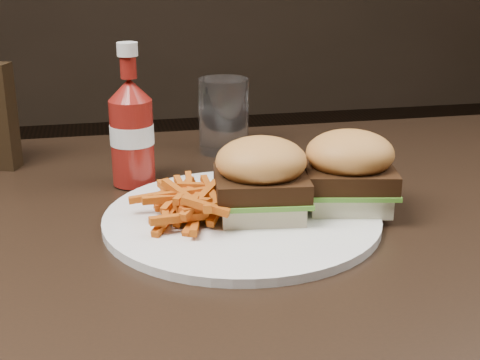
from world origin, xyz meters
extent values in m
cube|color=black|center=(0.00, 0.00, 0.73)|extent=(1.20, 0.80, 0.04)
cylinder|color=white|center=(0.03, -0.03, 0.76)|extent=(0.33, 0.33, 0.01)
cube|color=beige|center=(0.06, -0.03, 0.77)|extent=(0.10, 0.10, 0.02)
cube|color=beige|center=(0.17, -0.03, 0.77)|extent=(0.11, 0.11, 0.02)
cylinder|color=maroon|center=(-0.08, 0.13, 0.81)|extent=(0.07, 0.07, 0.12)
cylinder|color=white|center=(0.07, 0.26, 0.81)|extent=(0.10, 0.10, 0.12)
camera|label=1|loc=(-0.12, -0.75, 1.06)|focal=50.00mm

